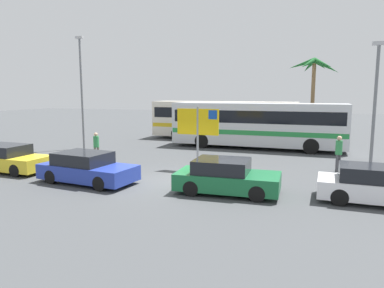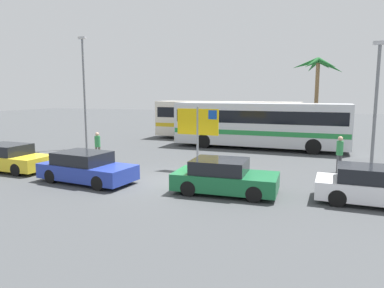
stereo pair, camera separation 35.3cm
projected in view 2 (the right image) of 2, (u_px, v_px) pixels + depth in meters
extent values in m
plane|color=#424447|center=(166.00, 181.00, 15.65)|extent=(120.00, 120.00, 0.00)
cube|color=silver|center=(259.00, 124.00, 24.75)|extent=(11.87, 2.68, 2.90)
cube|color=black|center=(260.00, 116.00, 24.67)|extent=(11.40, 2.70, 0.84)
cube|color=#23843D|center=(259.00, 131.00, 24.82)|extent=(11.75, 2.70, 0.32)
cylinder|color=black|center=(315.00, 142.00, 24.73)|extent=(1.00, 0.28, 1.00)
cylinder|color=black|center=(313.00, 147.00, 22.49)|extent=(1.00, 0.28, 1.00)
cylinder|color=black|center=(214.00, 137.00, 27.36)|extent=(1.00, 0.28, 1.00)
cylinder|color=black|center=(204.00, 141.00, 25.12)|extent=(1.00, 0.28, 1.00)
cube|color=silver|center=(226.00, 119.00, 29.33)|extent=(11.87, 2.68, 2.90)
cube|color=black|center=(227.00, 113.00, 29.25)|extent=(11.40, 2.70, 0.84)
cube|color=gold|center=(226.00, 125.00, 29.40)|extent=(11.75, 2.70, 0.32)
cylinder|color=black|center=(273.00, 134.00, 29.31)|extent=(1.00, 0.28, 1.00)
cylinder|color=black|center=(268.00, 138.00, 27.07)|extent=(1.00, 0.28, 1.00)
cylinder|color=black|center=(190.00, 131.00, 31.94)|extent=(1.00, 0.28, 1.00)
cylinder|color=black|center=(180.00, 134.00, 29.70)|extent=(1.00, 0.28, 1.00)
cylinder|color=gray|center=(198.00, 139.00, 17.75)|extent=(0.11, 0.11, 3.20)
cube|color=yellow|center=(198.00, 122.00, 17.63)|extent=(2.20, 0.15, 1.30)
cube|color=#1447A8|center=(213.00, 115.00, 17.26)|extent=(0.44, 0.09, 0.44)
cube|color=#196638|center=(225.00, 181.00, 13.76)|extent=(4.07, 2.09, 0.64)
cube|color=black|center=(220.00, 166.00, 13.75)|extent=(2.16, 1.84, 0.52)
cylinder|color=black|center=(260.00, 183.00, 14.22)|extent=(0.61, 0.19, 0.60)
cylinder|color=black|center=(254.00, 194.00, 12.58)|extent=(0.61, 0.19, 0.60)
cylinder|color=black|center=(201.00, 178.00, 14.98)|extent=(0.61, 0.19, 0.60)
cylinder|color=black|center=(188.00, 189.00, 13.34)|extent=(0.61, 0.19, 0.60)
cube|color=yellow|center=(10.00, 161.00, 17.79)|extent=(4.19, 1.83, 0.64)
cube|color=black|center=(6.00, 149.00, 17.80)|extent=(2.19, 1.67, 0.52)
cylinder|color=black|center=(43.00, 163.00, 18.10)|extent=(0.60, 0.16, 0.60)
cylinder|color=black|center=(16.00, 170.00, 16.58)|extent=(0.60, 0.16, 0.60)
cylinder|color=black|center=(5.00, 160.00, 19.04)|extent=(0.60, 0.16, 0.60)
cube|color=silver|center=(375.00, 191.00, 12.37)|extent=(3.97, 1.81, 0.64)
cube|color=black|center=(369.00, 174.00, 12.38)|extent=(2.08, 1.64, 0.52)
cylinder|color=black|center=(337.00, 187.00, 13.59)|extent=(0.60, 0.17, 0.60)
cylinder|color=black|center=(337.00, 198.00, 12.12)|extent=(0.60, 0.17, 0.60)
cube|color=#23389E|center=(87.00, 171.00, 15.45)|extent=(4.39, 2.22, 0.64)
cube|color=black|center=(82.00, 158.00, 15.48)|extent=(2.35, 1.89, 0.52)
cylinder|color=black|center=(124.00, 175.00, 15.64)|extent=(0.61, 0.21, 0.60)
cylinder|color=black|center=(98.00, 183.00, 14.14)|extent=(0.61, 0.21, 0.60)
cylinder|color=black|center=(79.00, 169.00, 16.80)|extent=(0.61, 0.21, 0.60)
cylinder|color=black|center=(51.00, 176.00, 15.30)|extent=(0.61, 0.21, 0.60)
cylinder|color=#706656|center=(100.00, 153.00, 20.52)|extent=(0.13, 0.13, 0.79)
cylinder|color=#706656|center=(96.00, 154.00, 20.45)|extent=(0.13, 0.13, 0.79)
cylinder|color=#338E4C|center=(97.00, 141.00, 20.38)|extent=(0.32, 0.32, 0.63)
sphere|color=tan|center=(97.00, 134.00, 20.32)|extent=(0.21, 0.21, 0.21)
cylinder|color=#4C4C51|center=(338.00, 164.00, 17.31)|extent=(0.13, 0.13, 0.87)
cylinder|color=#4C4C51|center=(340.00, 164.00, 17.39)|extent=(0.13, 0.13, 0.87)
cylinder|color=#338E4C|center=(340.00, 148.00, 17.24)|extent=(0.32, 0.32, 0.69)
sphere|color=tan|center=(340.00, 139.00, 17.17)|extent=(0.24, 0.24, 0.24)
cylinder|color=slate|center=(84.00, 95.00, 24.59)|extent=(0.14, 0.14, 7.49)
cube|color=#B2B2B7|center=(82.00, 38.00, 24.04)|extent=(0.56, 0.20, 0.16)
cylinder|color=slate|center=(375.00, 114.00, 15.59)|extent=(0.14, 0.14, 5.90)
cube|color=#B2B2B7|center=(380.00, 43.00, 15.15)|extent=(0.56, 0.20, 0.16)
cylinder|color=brown|center=(316.00, 101.00, 29.84)|extent=(0.32, 0.32, 6.39)
cone|color=#195623|center=(330.00, 66.00, 29.07)|extent=(2.14, 0.48, 1.44)
cone|color=#195623|center=(324.00, 64.00, 30.11)|extent=(1.35, 2.20, 1.02)
cone|color=#195623|center=(313.00, 66.00, 30.41)|extent=(1.34, 2.17, 1.24)
cone|color=#195623|center=(305.00, 64.00, 29.92)|extent=(2.27, 0.79, 1.03)
cone|color=#195623|center=(312.00, 63.00, 28.71)|extent=(1.38, 2.18, 1.11)
cone|color=#195623|center=(327.00, 63.00, 28.44)|extent=(1.78, 1.97, 1.13)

